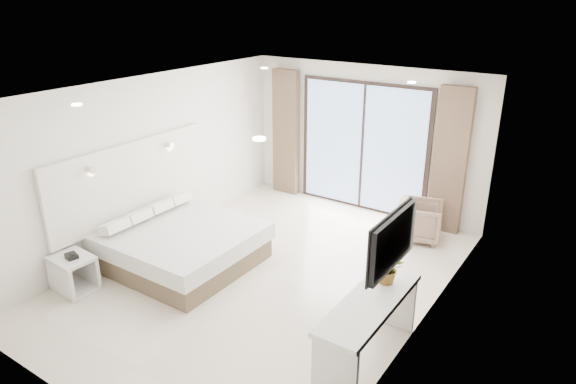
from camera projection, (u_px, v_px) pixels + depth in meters
name	position (u px, v px, depth m)	size (l,w,h in m)	color
ground	(266.00, 275.00, 7.54)	(6.20, 6.20, 0.00)	beige
room_shell	(281.00, 158.00, 7.60)	(4.62, 6.22, 2.72)	silver
bed	(181.00, 245.00, 7.77)	(2.07, 1.97, 0.72)	brown
nightstand	(74.00, 273.00, 7.07)	(0.59, 0.49, 0.51)	silver
phone	(71.00, 256.00, 6.94)	(0.17, 0.14, 0.06)	black
console_desk	(369.00, 317.00, 5.61)	(0.53, 1.69, 0.77)	silver
plant	(388.00, 271.00, 5.83)	(0.34, 0.38, 0.30)	#33662D
armchair	(420.00, 219.00, 8.52)	(0.69, 0.65, 0.71)	#846956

